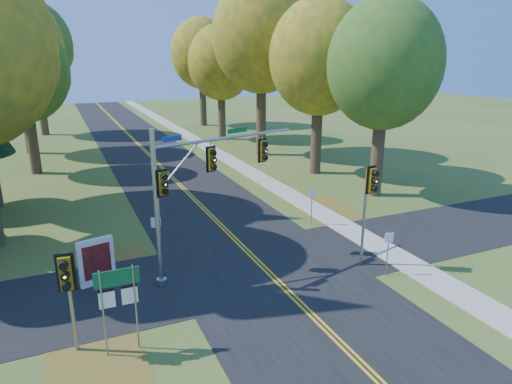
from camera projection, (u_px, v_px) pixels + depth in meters
name	position (u px, v px, depth m)	size (l,w,h in m)	color
ground	(281.00, 285.00, 18.94)	(160.00, 160.00, 0.00)	#3A541D
road_main	(281.00, 285.00, 18.93)	(8.00, 160.00, 0.02)	black
road_cross	(261.00, 265.00, 20.68)	(60.00, 6.00, 0.02)	black
centerline_left	(279.00, 285.00, 18.89)	(0.10, 160.00, 0.01)	gold
centerline_right	(283.00, 284.00, 18.97)	(0.10, 160.00, 0.01)	gold
sidewalk_east	(399.00, 258.00, 21.32)	(1.60, 160.00, 0.06)	#9E998E
leaf_patch_w_near	(107.00, 273.00, 19.93)	(4.00, 6.00, 0.00)	brown
leaf_patch_e	(338.00, 217.00, 26.81)	(3.50, 8.00, 0.00)	brown
leaf_patch_w_far	(99.00, 380.00, 13.41)	(3.00, 5.00, 0.00)	brown
tree_e_a	(385.00, 65.00, 28.60)	(7.20, 7.20, 12.73)	#38281C
tree_e_b	(320.00, 58.00, 34.21)	(7.60, 7.60, 13.33)	#38281C
tree_w_c	(23.00, 71.00, 34.36)	(6.80, 6.80, 11.91)	#38281C
tree_e_c	(262.00, 36.00, 40.38)	(8.80, 8.80, 15.79)	#38281C
tree_w_d	(17.00, 47.00, 41.23)	(8.20, 8.20, 14.56)	#38281C
tree_e_d	(221.00, 63.00, 48.89)	(7.00, 7.00, 12.32)	#38281C
tree_w_e	(34.00, 45.00, 51.15)	(8.40, 8.40, 14.97)	#38281C
tree_e_e	(202.00, 54.00, 58.45)	(7.80, 7.80, 13.74)	#38281C
traffic_mast	(195.00, 181.00, 18.76)	(6.97, 2.28, 6.52)	#95989D
east_signal_pole	(370.00, 191.00, 19.59)	(0.54, 0.63, 4.66)	gray
ped_signal_pole	(67.00, 280.00, 13.84)	(0.55, 0.64, 3.51)	gray
route_sign_cluster	(118.00, 293.00, 14.12)	(1.38, 0.09, 2.96)	gray
info_kiosk	(96.00, 262.00, 18.72)	(1.47, 0.52, 2.02)	silver
reg_sign_e_north	(312.00, 200.00, 25.13)	(0.40, 0.12, 2.13)	gray
reg_sign_e_south	(388.00, 245.00, 19.40)	(0.38, 0.12, 2.03)	gray
reg_sign_w	(156.00, 231.00, 20.48)	(0.44, 0.10, 2.29)	gray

